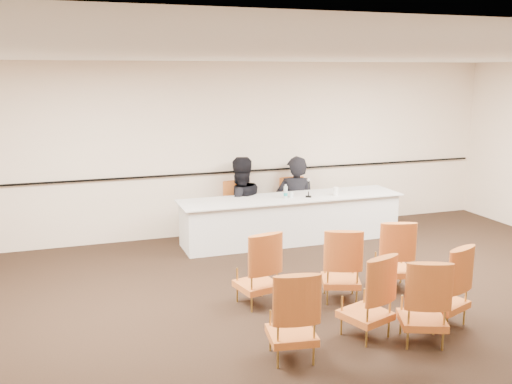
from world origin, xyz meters
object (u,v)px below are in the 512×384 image
Objects in this scene: coffee_cup at (336,191)px; aud_chair_front_left at (257,268)px; aud_chair_back_left at (292,314)px; panel_table at (291,219)px; aud_chair_front_right at (393,254)px; water_bottle at (286,191)px; panelist_second_chair at (240,209)px; microphone at (309,188)px; aud_chair_back_right at (444,284)px; panelist_second at (240,210)px; panelist_main_chair at (296,205)px; aud_chair_back_mid at (366,295)px; aud_chair_front_mid at (341,264)px; aud_chair_extra at (423,300)px; panelist_main at (296,209)px; drinking_glass at (292,194)px.

aud_chair_front_left reaches higher than coffee_cup.
panel_table is at bearing 76.41° from aud_chair_back_left.
aud_chair_front_left is 1.87m from aud_chair_front_right.
aud_chair_front_right is at bearing -80.16° from panel_table.
aud_chair_front_left is 1.00× the size of aud_chair_back_left.
water_bottle is 1.60× the size of coffee_cup.
panelist_second_chair and aud_chair_front_left have the same top height.
panel_table is at bearing 179.32° from microphone.
microphone reaches higher than aud_chair_back_right.
microphone is 4.10m from aud_chair_back_left.
panelist_second is at bearing 154.76° from coffee_cup.
panelist_main_chair and aud_chair_back_left have the same top height.
aud_chair_back_left is 0.96m from aud_chair_back_mid.
aud_chair_front_mid is 0.83m from aud_chair_front_right.
coffee_cup is at bearing 62.80° from aud_chair_back_right.
aud_chair_back_mid is at bearing -81.65° from aud_chair_front_mid.
microphone is 2.39m from aud_chair_front_right.
aud_chair_front_mid is (0.35, -3.14, 0.00)m from panelist_second.
panelist_second is 1.96× the size of aud_chair_front_mid.
water_bottle is at bearing 173.98° from coffee_cup.
microphone is at bearing 106.34° from aud_chair_extra.
panelist_second reaches higher than microphone.
panelist_main is 2.03× the size of panelist_second_chair.
microphone is 2.86m from aud_chair_front_left.
panelist_main_chair is 4.16m from aud_chair_back_right.
panelist_main_chair reaches higher than panel_table.
aud_chair_back_mid is 0.99m from aud_chair_back_right.
microphone reaches higher than panelist_main_chair.
panel_table is at bearing 116.17° from aud_chair_front_right.
panelist_main is 0.86m from microphone.
aud_chair_back_right is at bearing -32.34° from aud_chair_front_mid.
panel_table is at bearing 75.04° from aud_chair_back_right.
aud_chair_front_right is at bearing -13.88° from aud_chair_front_left.
panelist_second is at bearing 84.11° from aud_chair_back_right.
coffee_cup is at bearing 34.05° from aud_chair_front_left.
aud_chair_front_left is (-1.44, -2.38, 0.09)m from panel_table.
aud_chair_front_mid is 1.00× the size of aud_chair_front_right.
aud_chair_front_mid is at bearing -155.48° from aud_chair_front_right.
drinking_glass is at bearing -39.39° from panelist_second_chair.
aud_chair_back_left is (-0.81, -4.33, 0.00)m from panelist_second.
panelist_second_chair is at bearing -180.00° from panelist_main_chair.
panelist_main is at bearing 60.44° from panel_table.
water_bottle is 0.24× the size of aud_chair_back_right.
aud_chair_back_mid is (-1.37, -3.45, -0.36)m from coffee_cup.
aud_chair_extra is at bearing -95.68° from panelist_main_chair.
coffee_cup is 3.88m from aud_chair_extra.
coffee_cup is 4.32m from aud_chair_back_left.
aud_chair_front_left is 1.00× the size of aud_chair_front_mid.
panelist_main is at bearing 47.66° from aud_chair_front_left.
panel_table is 4.02× the size of aud_chair_front_left.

